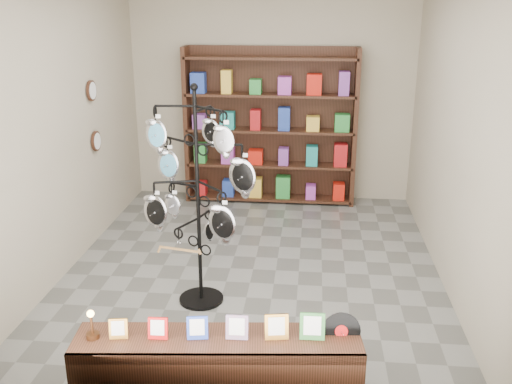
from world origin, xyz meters
TOP-DOWN VIEW (x-y plane):
  - ground at (0.00, 0.00)m, footprint 5.00×5.00m
  - room_envelope at (0.00, 0.00)m, footprint 5.00×5.00m
  - display_tree at (-0.43, -0.72)m, footprint 1.13×1.10m
  - front_shelf at (-0.03, -2.13)m, footprint 2.10×0.62m
  - back_shelving at (0.00, 2.30)m, footprint 2.42×0.36m
  - wall_clocks at (-1.97, 0.80)m, footprint 0.03×0.24m

SIDE VIEW (x-z plane):
  - ground at x=0.00m, z-range 0.00..0.00m
  - front_shelf at x=-0.03m, z-range -0.11..0.62m
  - back_shelving at x=0.00m, z-range -0.07..2.13m
  - display_tree at x=-0.43m, z-range 0.16..2.28m
  - wall_clocks at x=-1.97m, z-range 1.08..1.92m
  - room_envelope at x=0.00m, z-range -0.65..4.35m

